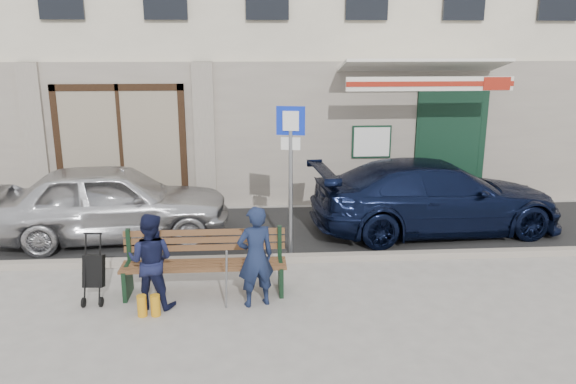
{
  "coord_description": "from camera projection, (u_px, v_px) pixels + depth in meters",
  "views": [
    {
      "loc": [
        -0.41,
        -7.36,
        3.61
      ],
      "look_at": [
        0.21,
        1.6,
        1.2
      ],
      "focal_mm": 35.0,
      "sensor_mm": 36.0,
      "label": 1
    }
  ],
  "objects": [
    {
      "name": "ground",
      "position": [
        281.0,
        302.0,
        8.05
      ],
      "size": [
        80.0,
        80.0,
        0.0
      ],
      "primitive_type": "plane",
      "color": "#9E9991",
      "rests_on": "ground"
    },
    {
      "name": "asphalt_lane",
      "position": [
        272.0,
        231.0,
        11.04
      ],
      "size": [
        60.0,
        3.2,
        0.01
      ],
      "primitive_type": "cube",
      "color": "#282828",
      "rests_on": "ground"
    },
    {
      "name": "curb",
      "position": [
        276.0,
        259.0,
        9.48
      ],
      "size": [
        60.0,
        0.18,
        0.12
      ],
      "primitive_type": "cube",
      "color": "#9E9384",
      "rests_on": "ground"
    },
    {
      "name": "car_silver",
      "position": [
        113.0,
        202.0,
        10.43
      ],
      "size": [
        4.41,
        2.12,
        1.45
      ],
      "primitive_type": "imported",
      "rotation": [
        0.0,
        0.0,
        1.67
      ],
      "color": "silver",
      "rests_on": "ground"
    },
    {
      "name": "car_navy",
      "position": [
        436.0,
        196.0,
        10.9
      ],
      "size": [
        4.99,
        2.37,
        1.41
      ],
      "primitive_type": "imported",
      "rotation": [
        0.0,
        0.0,
        1.66
      ],
      "color": "black",
      "rests_on": "ground"
    },
    {
      "name": "parking_sign",
      "position": [
        291.0,
        158.0,
        9.43
      ],
      "size": [
        0.47,
        0.13,
        2.59
      ],
      "rotation": [
        0.0,
        0.0,
        -0.21
      ],
      "color": "gray",
      "rests_on": "ground"
    },
    {
      "name": "bench",
      "position": [
        201.0,
        264.0,
        8.21
      ],
      "size": [
        2.4,
        1.17,
        0.98
      ],
      "color": "brown",
      "rests_on": "ground"
    },
    {
      "name": "man",
      "position": [
        256.0,
        257.0,
        7.78
      ],
      "size": [
        0.61,
        0.49,
        1.45
      ],
      "primitive_type": "imported",
      "rotation": [
        0.0,
        0.0,
        3.46
      ],
      "color": "#16203C",
      "rests_on": "ground"
    },
    {
      "name": "woman",
      "position": [
        151.0,
        261.0,
        7.76
      ],
      "size": [
        0.75,
        0.64,
        1.36
      ],
      "primitive_type": "imported",
      "rotation": [
        0.0,
        0.0,
        2.93
      ],
      "color": "#121633",
      "rests_on": "ground"
    },
    {
      "name": "stroller",
      "position": [
        94.0,
        272.0,
        7.97
      ],
      "size": [
        0.3,
        0.42,
        0.99
      ],
      "rotation": [
        0.0,
        0.0,
        -0.07
      ],
      "color": "black",
      "rests_on": "ground"
    }
  ]
}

